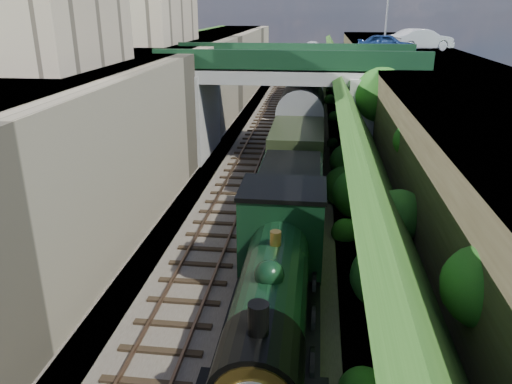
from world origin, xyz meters
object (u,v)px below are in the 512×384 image
at_px(lamppost, 388,6).
at_px(tender, 289,205).
at_px(road_bridge, 298,98).
at_px(car_blue, 387,44).
at_px(locomotive, 274,291).
at_px(car_silver, 421,40).
at_px(tree, 381,96).

bearing_deg(lamppost, tender, -106.37).
distance_m(road_bridge, lamppost, 11.14).
height_order(road_bridge, car_blue, car_blue).
relative_size(lamppost, locomotive, 0.59).
relative_size(car_blue, car_silver, 0.85).
distance_m(tree, locomotive, 18.51).
bearing_deg(car_silver, tender, 133.63).
height_order(locomotive, tender, locomotive).
xyz_separation_m(road_bridge, locomotive, (0.26, -19.72, -2.18)).
relative_size(car_silver, locomotive, 0.50).
bearing_deg(road_bridge, tree, -22.24).
bearing_deg(lamppost, tree, -96.73).
bearing_deg(tender, car_silver, 68.45).
distance_m(car_silver, locomotive, 31.86).
relative_size(road_bridge, car_blue, 3.72).
relative_size(road_bridge, tree, 2.42).
xyz_separation_m(road_bridge, car_silver, (9.25, 10.41, 3.01)).
xyz_separation_m(car_blue, car_silver, (3.08, 3.52, 0.10)).
distance_m(lamppost, car_silver, 4.93).
xyz_separation_m(car_blue, tender, (-5.91, -19.24, -5.36)).
bearing_deg(tree, lamppost, 83.27).
distance_m(tree, tender, 11.74).
height_order(lamppost, car_silver, lamppost).
relative_size(lamppost, tender, 1.00).
height_order(road_bridge, lamppost, lamppost).
height_order(lamppost, locomotive, lamppost).
bearing_deg(car_blue, car_silver, -31.81).
bearing_deg(road_bridge, car_silver, 48.38).
xyz_separation_m(tree, tender, (-4.71, -10.32, -3.03)).
xyz_separation_m(tree, lamppost, (1.13, 9.57, 4.92)).
height_order(road_bridge, tree, road_bridge).
relative_size(tree, car_silver, 1.30).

